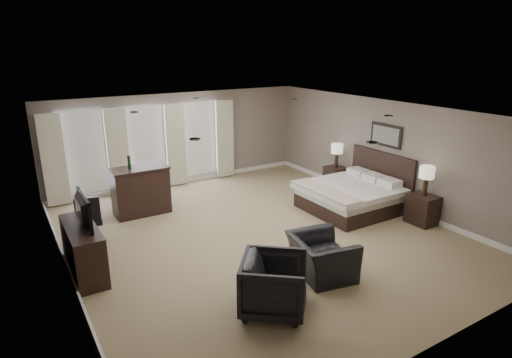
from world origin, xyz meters
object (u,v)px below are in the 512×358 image
armchair_near (322,250)px  bar_counter (141,191)px  dresser (84,250)px  lamp_far (337,156)px  bar_stool_left (126,190)px  lamp_near (426,181)px  armchair_far (274,282)px  bar_stool_right (153,187)px  nightstand_near (422,209)px  desk_chair (90,219)px  bed (349,185)px  nightstand_far (335,178)px  tv (80,223)px

armchair_near → bar_counter: (-1.79, 4.48, 0.10)m
dresser → lamp_far: bearing=10.2°
bar_stool_left → lamp_near: bearing=-42.2°
armchair_far → bar_stool_right: size_ratio=1.23×
nightstand_near → armchair_far: armchair_far is taller
dresser → desk_chair: 1.24m
bed → bar_stool_right: 4.92m
nightstand_far → bar_counter: size_ratio=0.47×
bar_stool_right → desk_chair: 2.55m
lamp_near → armchair_near: lamp_near is taller
bar_stool_left → armchair_near: bearing=-70.6°
lamp_far → armchair_far: bearing=-140.2°
nightstand_far → armchair_near: (-3.42, -3.47, 0.17)m
dresser → bed: bearing=-1.9°
bar_counter → lamp_near: bearing=-36.9°
nightstand_near → armchair_far: (-4.70, -1.01, 0.15)m
armchair_near → bar_stool_right: armchair_near is taller
dresser → armchair_near: (3.50, -2.23, 0.03)m
armchair_near → desk_chair: (-3.16, 3.42, 0.06)m
bar_stool_left → bar_stool_right: bar_stool_right is taller
bar_stool_left → armchair_far: bearing=-84.0°
nightstand_near → bar_counter: bearing=143.1°
nightstand_near → nightstand_far: 2.90m
nightstand_near → nightstand_far: nightstand_near is taller
lamp_far → tv: lamp_far is taller
dresser → tv: 0.51m
bed → nightstand_near: (0.89, -1.45, -0.33)m
bed → nightstand_far: bed is taller
bar_counter → desk_chair: bearing=-142.2°
armchair_near → armchair_far: bearing=120.3°
nightstand_far → bar_stool_right: bar_stool_right is taller
bed → armchair_near: bed is taller
tv → bed: bearing=-91.9°
dresser → armchair_near: armchair_near is taller
dresser → bar_stool_right: 3.66m
lamp_far → lamp_near: bearing=-90.0°
lamp_near → bar_stool_left: (-5.31, 4.82, -0.67)m
lamp_far → desk_chair: size_ratio=0.62×
armchair_near → desk_chair: desk_chair is taller
lamp_near → bar_stool_left: bearing=137.8°
bed → tv: 6.04m
bar_counter → tv: bearing=-127.3°
bar_counter → bar_stool_right: size_ratio=1.67×
dresser → armchair_far: 3.47m
bar_counter → bar_stool_left: bearing=96.9°
dresser → armchair_near: bearing=-32.4°
nightstand_near → armchair_far: 4.81m
lamp_far → armchair_near: lamp_far is taller
dresser → tv: tv is taller
dresser → armchair_far: size_ratio=1.59×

